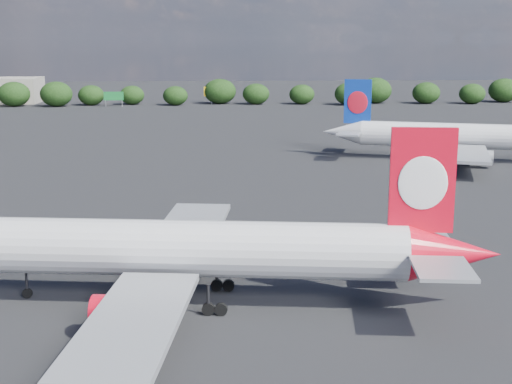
{
  "coord_description": "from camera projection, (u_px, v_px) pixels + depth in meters",
  "views": [
    {
      "loc": [
        12.57,
        -45.68,
        20.48
      ],
      "look_at": [
        16.0,
        12.0,
        8.0
      ],
      "focal_mm": 50.0,
      "sensor_mm": 36.0,
      "label": 1
    }
  ],
  "objects": [
    {
      "name": "qantas_airliner",
      "position": [
        209.0,
        251.0,
        55.55
      ],
      "size": [
        43.12,
        41.09,
        14.07
      ],
      "color": "silver",
      "rests_on": "ground"
    },
    {
      "name": "horizon_treeline",
      "position": [
        184.0,
        93.0,
        223.16
      ],
      "size": [
        206.78,
        15.34,
        9.33
      ],
      "color": "black",
      "rests_on": "ground"
    },
    {
      "name": "billboard_yellow",
      "position": [
        212.0,
        92.0,
        225.63
      ],
      "size": [
        5.0,
        0.3,
        5.5
      ],
      "color": "gold",
      "rests_on": "ground"
    },
    {
      "name": "highway_sign",
      "position": [
        114.0,
        96.0,
        218.19
      ],
      "size": [
        6.0,
        0.3,
        4.5
      ],
      "color": "#16702E",
      "rests_on": "ground"
    },
    {
      "name": "china_southern_airliner",
      "position": [
        448.0,
        136.0,
        121.63
      ],
      "size": [
        40.7,
        39.05,
        13.55
      ],
      "color": "silver",
      "rests_on": "ground"
    },
    {
      "name": "ground",
      "position": [
        131.0,
        178.0,
        106.71
      ],
      "size": [
        500.0,
        500.0,
        0.0
      ],
      "primitive_type": "plane",
      "color": "black",
      "rests_on": "ground"
    }
  ]
}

